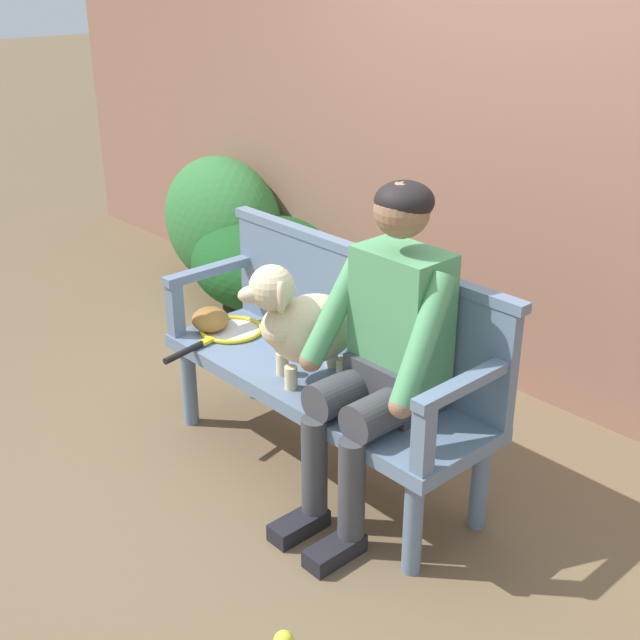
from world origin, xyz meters
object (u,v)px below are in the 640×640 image
garden_bench (320,389)px  tennis_racket (228,332)px  dog_on_bench (302,322)px  person_seated (385,345)px  baseball_glove (210,319)px

garden_bench → tennis_racket: bearing=-176.8°
dog_on_bench → tennis_racket: size_ratio=0.87×
garden_bench → person_seated: (0.37, -0.01, 0.33)m
person_seated → tennis_racket: (-0.95, -0.02, -0.26)m
garden_bench → tennis_racket: tennis_racket is taller
person_seated → baseball_glove: bearing=-177.6°
person_seated → tennis_racket: 0.99m
person_seated → dog_on_bench: bearing=-171.7°
garden_bench → dog_on_bench: size_ratio=3.07×
dog_on_bench → tennis_racket: dog_on_bench is taller
garden_bench → tennis_racket: size_ratio=2.66×
dog_on_bench → baseball_glove: dog_on_bench is taller
person_seated → tennis_racket: bearing=-178.8°
dog_on_bench → baseball_glove: bearing=178.8°
garden_bench → baseball_glove: (-0.69, -0.06, 0.11)m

